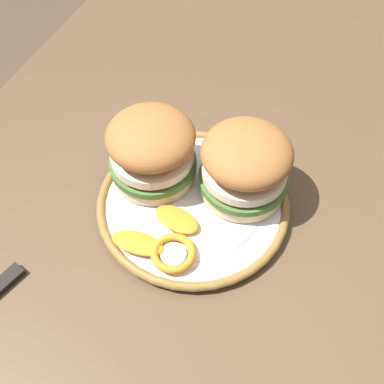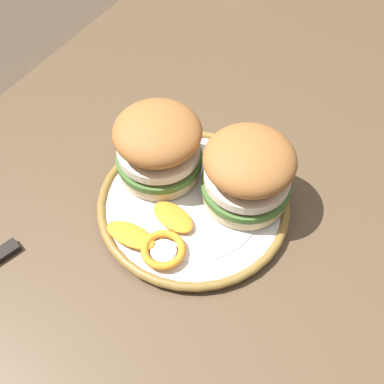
% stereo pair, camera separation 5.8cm
% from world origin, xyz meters
% --- Properties ---
extents(ground_plane, '(8.00, 8.00, 0.00)m').
position_xyz_m(ground_plane, '(0.00, 0.00, 0.00)').
color(ground_plane, '#4C3D2D').
extents(dining_table, '(1.43, 0.89, 0.71)m').
position_xyz_m(dining_table, '(0.00, 0.00, 0.62)').
color(dining_table, brown).
rests_on(dining_table, ground).
extents(dinner_plate, '(0.26, 0.26, 0.02)m').
position_xyz_m(dinner_plate, '(0.00, -0.05, 0.72)').
color(dinner_plate, white).
rests_on(dinner_plate, dining_table).
extents(sandwich_half_left, '(0.14, 0.14, 0.10)m').
position_xyz_m(sandwich_half_left, '(-0.02, -0.12, 0.77)').
color(sandwich_half_left, beige).
rests_on(sandwich_half_left, dinner_plate).
extents(sandwich_half_right, '(0.13, 0.13, 0.10)m').
position_xyz_m(sandwich_half_right, '(-0.04, 0.00, 0.77)').
color(sandwich_half_right, beige).
rests_on(sandwich_half_right, dinner_plate).
extents(orange_peel_curled, '(0.08, 0.08, 0.01)m').
position_xyz_m(orange_peel_curled, '(0.09, -0.05, 0.73)').
color(orange_peel_curled, orange).
rests_on(orange_peel_curled, dinner_plate).
extents(orange_peel_strip_long, '(0.05, 0.07, 0.01)m').
position_xyz_m(orange_peel_strip_long, '(0.04, -0.06, 0.73)').
color(orange_peel_strip_long, orange).
rests_on(orange_peel_strip_long, dinner_plate).
extents(orange_peel_strip_short, '(0.04, 0.07, 0.01)m').
position_xyz_m(orange_peel_strip_short, '(0.09, -0.09, 0.73)').
color(orange_peel_strip_short, orange).
rests_on(orange_peel_strip_short, dinner_plate).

